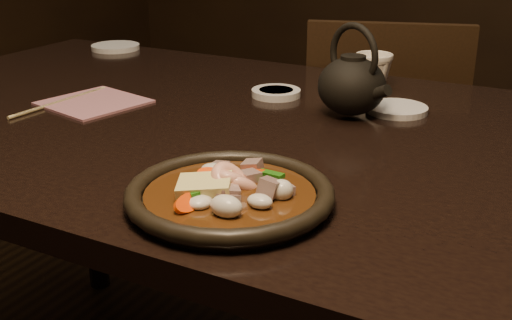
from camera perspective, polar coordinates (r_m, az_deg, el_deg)
The scene contains 11 objects.
table at distance 1.14m, azimuth -1.53°, elevation -0.22°, with size 1.60×0.90×0.75m.
chair at distance 1.74m, azimuth 10.96°, elevation -0.23°, with size 0.51×0.51×0.85m.
plate at distance 0.80m, azimuth -2.34°, elevation -3.16°, with size 0.26×0.26×0.03m.
stirfry at distance 0.79m, azimuth -2.24°, elevation -2.79°, with size 0.14×0.16×0.06m.
soy_dish at distance 1.27m, azimuth 1.80°, elevation 5.99°, with size 0.10×0.10×0.01m, color silver.
saucer_left at distance 1.76m, azimuth -12.38°, elevation 9.78°, with size 0.13×0.13×0.01m, color silver.
saucer_right at distance 1.20m, azimuth 12.40°, elevation 4.45°, with size 0.11×0.11×0.01m, color silver.
tea_cup at distance 1.35m, azimuth 10.40°, elevation 7.90°, with size 0.08×0.07×0.08m, color white.
chopsticks at distance 1.28m, azimuth -17.03°, elevation 4.96°, with size 0.02×0.24×0.01m.
napkin at distance 1.26m, azimuth -14.22°, elevation 4.98°, with size 0.17×0.17×0.00m, color #9B5F68.
teapot at distance 1.14m, azimuth 8.55°, elevation 6.80°, with size 0.14×0.12×0.16m.
Camera 1 is at (0.53, -0.92, 1.09)m, focal length 45.00 mm.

